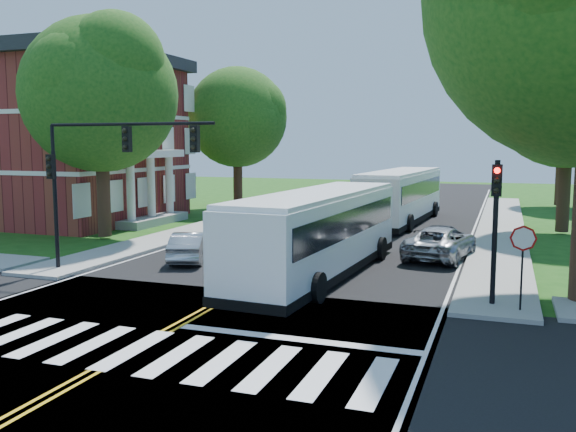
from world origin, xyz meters
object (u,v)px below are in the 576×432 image
at_px(hatchback, 191,246).
at_px(suv, 441,243).
at_px(bus_lead, 319,232).
at_px(dark_sedan, 442,237).
at_px(signal_ne, 496,213).
at_px(bus_follow, 401,195).
at_px(signal_nw, 103,161).

relative_size(hatchback, suv, 0.76).
distance_m(hatchback, suv, 10.91).
bearing_deg(bus_lead, dark_sedan, -113.44).
relative_size(signal_ne, hatchback, 1.14).
distance_m(bus_follow, hatchback, 17.12).
height_order(signal_nw, hatchback, signal_nw).
relative_size(signal_ne, dark_sedan, 1.09).
height_order(bus_follow, suv, bus_follow).
height_order(suv, dark_sedan, suv).
bearing_deg(signal_nw, hatchback, 65.28).
bearing_deg(suv, hatchback, 31.43).
distance_m(bus_lead, hatchback, 6.21).
height_order(signal_nw, signal_ne, signal_nw).
bearing_deg(signal_ne, hatchback, 163.81).
xyz_separation_m(hatchback, suv, (10.06, 4.24, 0.07)).
bearing_deg(bus_follow, signal_ne, 110.77).
relative_size(suv, dark_sedan, 1.26).
relative_size(hatchback, dark_sedan, 0.96).
distance_m(signal_ne, bus_lead, 6.99).
bearing_deg(dark_sedan, signal_ne, 115.82).
xyz_separation_m(bus_follow, suv, (3.65, -11.60, -1.05)).
bearing_deg(dark_sedan, hatchback, 45.75).
height_order(signal_ne, dark_sedan, signal_ne).
bearing_deg(signal_ne, dark_sedan, 103.79).
bearing_deg(bus_follow, hatchback, 71.63).
height_order(bus_follow, dark_sedan, bus_follow).
bearing_deg(suv, signal_ne, 115.16).
relative_size(signal_ne, bus_follow, 0.34).
height_order(signal_nw, dark_sedan, signal_nw).
xyz_separation_m(signal_nw, bus_follow, (8.07, 19.45, -2.61)).
bearing_deg(signal_nw, dark_sedan, 41.47).
bearing_deg(bus_follow, bus_lead, 92.39).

